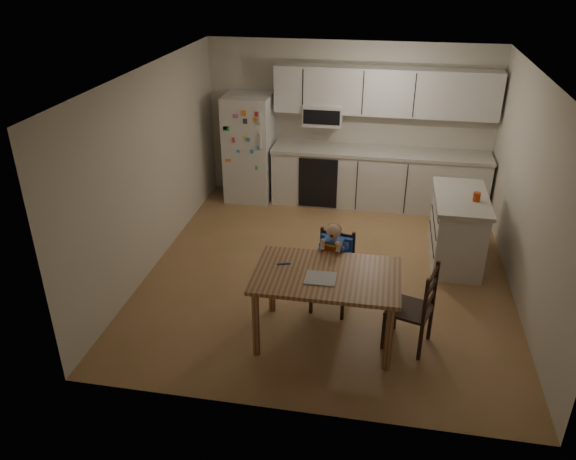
# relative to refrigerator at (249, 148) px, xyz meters

# --- Properties ---
(room) EXTENTS (4.52, 5.01, 2.51)m
(room) POSITION_rel_refrigerator_xyz_m (1.55, -1.67, 0.40)
(room) COLOR olive
(room) RESTS_ON ground
(refrigerator) EXTENTS (0.72, 0.70, 1.70)m
(refrigerator) POSITION_rel_refrigerator_xyz_m (0.00, 0.00, 0.00)
(refrigerator) COLOR silver
(refrigerator) RESTS_ON ground
(kitchen_run) EXTENTS (3.37, 0.62, 2.15)m
(kitchen_run) POSITION_rel_refrigerator_xyz_m (2.05, 0.09, 0.03)
(kitchen_run) COLOR silver
(kitchen_run) RESTS_ON ground
(kitchen_island) EXTENTS (0.66, 1.26, 0.93)m
(kitchen_island) POSITION_rel_refrigerator_xyz_m (3.16, -1.58, -0.38)
(kitchen_island) COLOR silver
(kitchen_island) RESTS_ON ground
(red_cup) EXTENTS (0.09, 0.09, 0.11)m
(red_cup) POSITION_rel_refrigerator_xyz_m (3.31, -1.71, 0.13)
(red_cup) COLOR #BB360D
(red_cup) RESTS_ON kitchen_island
(dining_table) EXTENTS (1.48, 0.95, 0.79)m
(dining_table) POSITION_rel_refrigerator_xyz_m (1.68, -3.54, -0.16)
(dining_table) COLOR brown
(dining_table) RESTS_ON ground
(napkin) EXTENTS (0.30, 0.26, 0.01)m
(napkin) POSITION_rel_refrigerator_xyz_m (1.63, -3.64, -0.05)
(napkin) COLOR #AEAEB3
(napkin) RESTS_ON dining_table
(toddler_spoon) EXTENTS (0.12, 0.06, 0.02)m
(toddler_spoon) POSITION_rel_refrigerator_xyz_m (1.20, -3.43, -0.05)
(toddler_spoon) COLOR blue
(toddler_spoon) RESTS_ON dining_table
(chair_booster) EXTENTS (0.47, 0.47, 1.08)m
(chair_booster) POSITION_rel_refrigerator_xyz_m (1.69, -2.92, -0.20)
(chair_booster) COLOR black
(chair_booster) RESTS_ON ground
(chair_side) EXTENTS (0.52, 0.52, 0.95)m
(chair_side) POSITION_rel_refrigerator_xyz_m (2.62, -3.51, -0.31)
(chair_side) COLOR black
(chair_side) RESTS_ON ground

